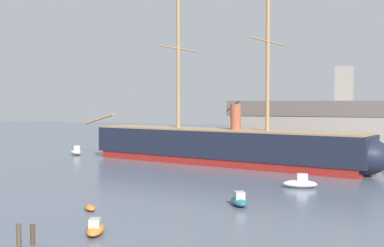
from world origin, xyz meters
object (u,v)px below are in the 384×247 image
(motorboat_alongside_stern, at_px, (300,183))
(mooring_piling_left_pair, at_px, (33,235))
(dinghy_near_centre, at_px, (90,208))
(mooring_piling_nearest, at_px, (19,237))
(tall_ship, at_px, (220,146))
(dockside_warehouse_right, at_px, (357,129))
(motorboat_far_left, at_px, (76,151))
(dinghy_distant_centre, at_px, (228,155))
(motorboat_foreground_right, at_px, (95,229))
(motorboat_mid_right, at_px, (239,201))

(motorboat_alongside_stern, relative_size, mooring_piling_left_pair, 2.90)
(dinghy_near_centre, height_order, mooring_piling_nearest, mooring_piling_nearest)
(dinghy_near_centre, height_order, motorboat_alongside_stern, motorboat_alongside_stern)
(tall_ship, distance_m, dockside_warehouse_right, 27.37)
(motorboat_far_left, xyz_separation_m, dinghy_distant_centre, (28.71, 8.20, -0.36))
(motorboat_foreground_right, height_order, dinghy_distant_centre, motorboat_foreground_right)
(motorboat_alongside_stern, height_order, motorboat_far_left, motorboat_far_left)
(tall_ship, distance_m, dinghy_distant_centre, 12.37)
(mooring_piling_left_pair, bearing_deg, dinghy_near_centre, 102.93)
(mooring_piling_left_pair, distance_m, dockside_warehouse_right, 68.80)
(dinghy_distant_centre, bearing_deg, motorboat_mid_right, -71.12)
(motorboat_far_left, bearing_deg, motorboat_mid_right, -38.09)
(motorboat_alongside_stern, distance_m, mooring_piling_left_pair, 33.59)
(dinghy_near_centre, xyz_separation_m, motorboat_alongside_stern, (16.55, 19.56, 0.34))
(mooring_piling_nearest, distance_m, mooring_piling_left_pair, 1.40)
(motorboat_foreground_right, distance_m, dockside_warehouse_right, 64.31)
(motorboat_mid_right, height_order, motorboat_far_left, motorboat_far_left)
(dinghy_near_centre, height_order, dockside_warehouse_right, dockside_warehouse_right)
(mooring_piling_nearest, height_order, mooring_piling_left_pair, mooring_piling_nearest)
(dockside_warehouse_right, bearing_deg, dinghy_near_centre, -111.09)
(motorboat_foreground_right, relative_size, mooring_piling_nearest, 1.83)
(dinghy_near_centre, xyz_separation_m, dinghy_distant_centre, (-1.83, 49.14, 0.03))
(motorboat_alongside_stern, distance_m, mooring_piling_nearest, 34.85)
(mooring_piling_nearest, xyz_separation_m, dockside_warehouse_right, (18.74, 67.43, 4.39))
(motorboat_foreground_right, relative_size, dinghy_near_centre, 1.55)
(dinghy_distant_centre, bearing_deg, tall_ship, -78.55)
(mooring_piling_left_pair, bearing_deg, dockside_warehouse_right, 74.17)
(tall_ship, xyz_separation_m, motorboat_foreground_right, (4.59, -44.30, -2.58))
(motorboat_foreground_right, bearing_deg, dinghy_distant_centre, 97.10)
(motorboat_foreground_right, relative_size, mooring_piling_left_pair, 2.27)
(tall_ship, xyz_separation_m, motorboat_far_left, (-31.10, 3.62, -2.40))
(mooring_piling_nearest, relative_size, mooring_piling_left_pair, 1.24)
(motorboat_alongside_stern, relative_size, mooring_piling_nearest, 2.33)
(tall_ship, relative_size, dockside_warehouse_right, 1.17)
(dinghy_near_centre, bearing_deg, motorboat_mid_right, 29.92)
(motorboat_mid_right, bearing_deg, motorboat_foreground_right, -117.41)
(motorboat_alongside_stern, bearing_deg, motorboat_foreground_right, -113.23)
(tall_ship, height_order, motorboat_far_left, tall_ship)
(tall_ship, distance_m, dinghy_near_centre, 37.42)
(tall_ship, distance_m, motorboat_foreground_right, 44.61)
(dinghy_near_centre, bearing_deg, mooring_piling_nearest, -78.51)
(dockside_warehouse_right, bearing_deg, motorboat_foreground_right, -104.53)
(motorboat_far_left, bearing_deg, motorboat_foreground_right, -53.32)
(dinghy_distant_centre, relative_size, mooring_piling_nearest, 1.35)
(tall_ship, relative_size, motorboat_mid_right, 15.87)
(motorboat_mid_right, relative_size, motorboat_alongside_stern, 0.86)
(motorboat_foreground_right, xyz_separation_m, mooring_piling_left_pair, (-2.64, -3.97, 0.28))
(motorboat_far_left, bearing_deg, mooring_piling_left_pair, -57.51)
(dinghy_distant_centre, bearing_deg, dinghy_near_centre, -87.87)
(motorboat_mid_right, distance_m, motorboat_far_left, 54.70)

